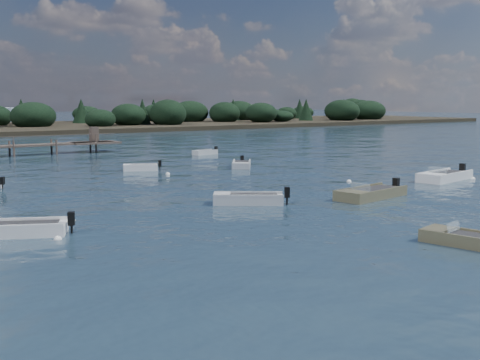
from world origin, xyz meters
TOP-DOWN VIEW (x-y plane):
  - ground at (0.00, 60.00)m, footprint 400.00×400.00m
  - dinghy_near_olive at (0.60, -0.96)m, footprint 2.32×4.40m
  - dinghy_mid_white_a at (5.87, 9.42)m, footprint 5.36×2.62m
  - tender_far_grey_b at (12.16, 38.32)m, footprint 2.98×1.38m
  - tender_far_white at (0.66, 29.29)m, footprint 3.04×2.07m
  - dinghy_mid_white_b at (15.83, 11.81)m, footprint 5.43×2.70m
  - dinghy_extra_a at (-1.15, 11.80)m, footprint 3.87×3.30m
  - dinghy_extra_b at (8.77, 26.81)m, footprint 3.34×3.80m
  - dinghy_mid_grey at (-13.69, 11.17)m, footprint 4.60×3.30m
  - buoy_c at (-12.42, 9.32)m, footprint 0.32×0.32m
  - buoy_d at (18.04, 11.03)m, footprint 0.32×0.32m
  - buoy_e at (1.33, 25.93)m, footprint 0.32×0.32m
  - buoy_extra_a at (9.72, 15.06)m, footprint 0.32×0.32m
  - buoy_extra_b at (-10.64, 12.75)m, footprint 0.32×0.32m
  - far_headland at (25.00, 100.00)m, footprint 190.00×40.00m

SIDE VIEW (x-z plane):
  - ground at x=0.00m, z-range 0.00..0.00m
  - buoy_c at x=-12.42m, z-range -0.16..0.16m
  - buoy_d at x=18.04m, z-range -0.16..0.16m
  - buoy_e at x=1.33m, z-range -0.16..0.16m
  - buoy_extra_a at x=9.72m, z-range -0.16..0.16m
  - buoy_extra_b at x=-10.64m, z-range -0.16..0.16m
  - dinghy_near_olive at x=0.60m, z-range -0.39..0.66m
  - dinghy_extra_b at x=8.77m, z-range -0.37..0.65m
  - tender_far_grey_b at x=12.16m, z-range -0.36..0.64m
  - tender_far_white at x=0.66m, z-range -0.37..0.67m
  - dinghy_mid_grey at x=-13.69m, z-range -0.43..0.75m
  - dinghy_mid_white_a at x=5.87m, z-range -0.46..0.77m
  - dinghy_extra_a at x=-1.15m, z-range -0.43..0.76m
  - dinghy_mid_white_b at x=15.83m, z-range -0.49..0.83m
  - far_headland at x=25.00m, z-range -0.94..4.86m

